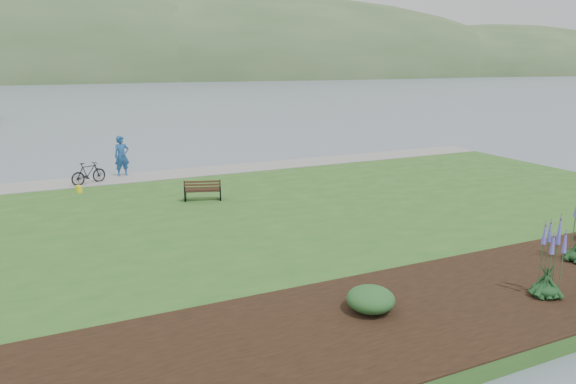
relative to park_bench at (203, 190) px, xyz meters
name	(u,v)px	position (x,y,z in m)	size (l,w,h in m)	color
ground	(255,214)	(1.70, -1.42, -0.84)	(600.00, 600.00, 0.00)	slate
lawn	(275,223)	(1.70, -3.42, -0.64)	(34.00, 20.00, 0.40)	#2A571E
shoreline_path	(206,171)	(1.70, 5.48, -0.43)	(34.00, 2.20, 0.03)	gray
garden_bed	(513,287)	(4.70, -11.22, -0.42)	(24.00, 4.40, 0.04)	black
far_hillside	(133,80)	(21.70, 168.58, -0.84)	(580.00, 80.00, 38.00)	#3B5831
park_bench	(203,190)	(0.00, 0.00, 0.00)	(1.55, 0.99, 0.89)	black
person	(121,153)	(-2.31, 6.08, 0.72)	(0.84, 0.58, 2.32)	#1E4B8A
bicycle_b	(88,173)	(-3.94, 4.97, 0.06)	(1.68, 0.49, 1.01)	black
pannier	(79,189)	(-4.45, 3.48, -0.30)	(0.18, 0.28, 0.29)	yellow
echium_0	(549,260)	(4.98, -11.90, 0.50)	(0.62, 0.62, 2.12)	#133419
shrub_0	(371,299)	(0.81, -10.82, -0.13)	(1.08, 1.08, 0.54)	#1E4C21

